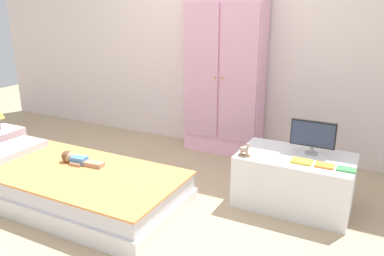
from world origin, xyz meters
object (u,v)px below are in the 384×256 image
(tv_monitor, at_px, (313,135))
(book_green, at_px, (346,169))
(tv_stand, at_px, (294,180))
(nightstand, at_px, (3,147))
(book_yellow, at_px, (302,161))
(wardrobe, at_px, (224,75))
(bed, at_px, (72,186))
(rocking_horse_toy, at_px, (245,150))
(doll, at_px, (75,159))
(book_orange, at_px, (325,165))

(tv_monitor, height_order, book_green, tv_monitor)
(tv_stand, bearing_deg, nightstand, -169.98)
(book_yellow, bearing_deg, wardrobe, 136.93)
(bed, xyz_separation_m, rocking_horse_toy, (1.25, 0.58, 0.33))
(doll, distance_m, book_orange, 1.96)
(doll, height_order, book_orange, book_orange)
(book_yellow, bearing_deg, nightstand, -172.57)
(bed, height_order, nightstand, nightstand)
(nightstand, height_order, tv_monitor, tv_monitor)
(doll, distance_m, nightstand, 1.15)
(doll, bearing_deg, bed, -63.41)
(doll, height_order, rocking_horse_toy, rocking_horse_toy)
(book_green, bearing_deg, doll, -165.20)
(doll, bearing_deg, tv_monitor, 23.16)
(doll, xyz_separation_m, tv_stand, (1.66, 0.66, -0.11))
(doll, height_order, book_yellow, book_yellow)
(doll, distance_m, tv_stand, 1.78)
(bed, distance_m, nightstand, 1.22)
(doll, height_order, book_green, book_green)
(bed, xyz_separation_m, tv_stand, (1.60, 0.77, 0.07))
(nightstand, xyz_separation_m, tv_monitor, (2.87, 0.58, 0.39))
(rocking_horse_toy, bearing_deg, book_orange, 7.09)
(tv_stand, xyz_separation_m, book_green, (0.37, -0.12, 0.22))
(nightstand, height_order, tv_stand, tv_stand)
(nightstand, bearing_deg, book_yellow, 7.43)
(book_yellow, bearing_deg, book_orange, 0.00)
(nightstand, relative_size, book_orange, 2.72)
(rocking_horse_toy, height_order, book_green, rocking_horse_toy)
(tv_monitor, xyz_separation_m, rocking_horse_toy, (-0.44, -0.28, -0.10))
(wardrobe, height_order, book_green, wardrobe)
(rocking_horse_toy, bearing_deg, doll, -160.42)
(tv_monitor, xyz_separation_m, book_orange, (0.13, -0.21, -0.15))
(doll, xyz_separation_m, rocking_horse_toy, (1.31, 0.46, 0.15))
(tv_stand, bearing_deg, wardrobe, 138.88)
(doll, height_order, tv_stand, tv_stand)
(tv_stand, xyz_separation_m, rocking_horse_toy, (-0.35, -0.19, 0.26))
(book_orange, bearing_deg, tv_stand, 151.99)
(rocking_horse_toy, xyz_separation_m, book_orange, (0.58, 0.07, -0.04))
(book_orange, height_order, book_green, book_orange)
(bed, bearing_deg, nightstand, 166.77)
(nightstand, xyz_separation_m, tv_stand, (2.78, 0.49, 0.03))
(rocking_horse_toy, xyz_separation_m, book_yellow, (0.42, 0.07, -0.04))
(bed, height_order, tv_monitor, tv_monitor)
(rocking_horse_toy, bearing_deg, wardrobe, 120.69)
(doll, distance_m, wardrobe, 1.73)
(doll, height_order, nightstand, doll)
(tv_stand, relative_size, book_yellow, 5.80)
(doll, bearing_deg, book_orange, 15.90)
(book_orange, bearing_deg, book_green, 0.00)
(tv_stand, height_order, book_green, book_green)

